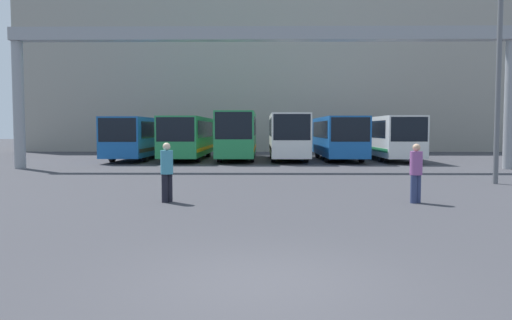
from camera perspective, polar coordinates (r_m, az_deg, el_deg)
ground_plane at (r=7.27m, az=0.94°, el=-13.99°), size 200.00×200.00×0.00m
building_backdrop at (r=53.83m, az=0.75°, el=9.47°), size 47.63×12.00×15.44m
overhead_gantry at (r=27.69m, az=0.78°, el=12.27°), size 27.48×0.80×7.67m
bus_slot_0 at (r=37.17m, az=-13.05°, el=2.74°), size 2.56×11.73×2.96m
bus_slot_1 at (r=35.96m, az=-7.75°, el=2.81°), size 2.56×10.66×3.00m
bus_slot_2 at (r=35.59m, az=-2.10°, el=3.12°), size 2.49×10.62×3.32m
bus_slot_3 at (r=35.32m, az=3.64°, el=3.00°), size 2.48×10.07×3.20m
bus_slot_4 at (r=35.67m, az=9.35°, el=2.79°), size 2.61×10.05×2.99m
bus_slot_5 at (r=37.43m, az=14.47°, el=2.78°), size 2.46×12.25×3.02m
pedestrian_far_center at (r=15.47m, az=17.82°, el=-1.27°), size 0.37×0.37×1.76m
pedestrian_mid_left at (r=15.12m, az=-10.15°, el=-1.21°), size 0.37×0.37×1.78m
lamp_post at (r=22.12m, az=25.99°, el=9.31°), size 0.36×0.36×8.35m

